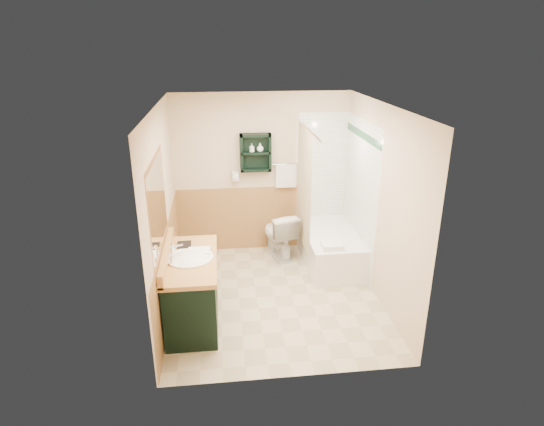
{
  "coord_description": "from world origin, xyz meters",
  "views": [
    {
      "loc": [
        -0.62,
        -5.02,
        3.08
      ],
      "look_at": [
        -0.0,
        0.2,
        1.07
      ],
      "focal_mm": 30.0,
      "sensor_mm": 36.0,
      "label": 1
    }
  ],
  "objects": [
    {
      "name": "tub_towel",
      "position": [
        0.81,
        0.3,
        0.53
      ],
      "size": [
        0.27,
        0.22,
        0.07
      ],
      "primitive_type": "cube",
      "color": "silver",
      "rests_on": "bathtub"
    },
    {
      "name": "vanity",
      "position": [
        -0.99,
        -0.4,
        0.4
      ],
      "size": [
        0.59,
        1.26,
        0.8
      ],
      "primitive_type": "cube",
      "color": "black",
      "rests_on": "ground"
    },
    {
      "name": "hair_dryer",
      "position": [
        -0.4,
        1.43,
        1.2
      ],
      "size": [
        0.1,
        0.24,
        0.18
      ],
      "primitive_type": null,
      "color": "white",
      "rests_on": "back_wall"
    },
    {
      "name": "shower_curtain",
      "position": [
        0.53,
        0.92,
        1.15
      ],
      "size": [
        1.05,
        1.05,
        1.7
      ],
      "primitive_type": null,
      "color": "beige",
      "rests_on": "curtain_rod"
    },
    {
      "name": "counter_towel",
      "position": [
        -0.9,
        -0.28,
        0.82
      ],
      "size": [
        0.25,
        0.19,
        0.04
      ],
      "primitive_type": "cube",
      "color": "silver",
      "rests_on": "vanity"
    },
    {
      "name": "towel_bar",
      "position": [
        0.35,
        1.45,
        1.35
      ],
      "size": [
        0.4,
        0.06,
        0.4
      ],
      "primitive_type": null,
      "color": "silver",
      "rests_on": "back_wall"
    },
    {
      "name": "soap_bottle_a",
      "position": [
        -0.15,
        1.4,
        1.59
      ],
      "size": [
        0.09,
        0.13,
        0.05
      ],
      "primitive_type": "imported",
      "rotation": [
        0.0,
        0.0,
        0.31
      ],
      "color": "white",
      "rests_on": "wall_shelf"
    },
    {
      "name": "mirror_frame",
      "position": [
        -1.27,
        -0.55,
        1.5
      ],
      "size": [
        1.3,
        1.3,
        1.0
      ],
      "primitive_type": null,
      "color": "#985C31",
      "rests_on": "left_wall"
    },
    {
      "name": "mirror_glass",
      "position": [
        -1.27,
        -0.55,
        1.5
      ],
      "size": [
        1.2,
        1.2,
        0.9
      ],
      "primitive_type": null,
      "color": "white",
      "rests_on": "left_wall"
    },
    {
      "name": "right_wall",
      "position": [
        1.32,
        0.0,
        1.2
      ],
      "size": [
        0.04,
        3.0,
        2.4
      ],
      "primitive_type": "cube",
      "color": "beige",
      "rests_on": "ground"
    },
    {
      "name": "left_wall",
      "position": [
        -1.32,
        0.0,
        1.2
      ],
      "size": [
        0.04,
        3.0,
        2.4
      ],
      "primitive_type": "cube",
      "color": "beige",
      "rests_on": "ground"
    },
    {
      "name": "wall_shelf",
      "position": [
        -0.1,
        1.41,
        1.55
      ],
      "size": [
        0.45,
        0.15,
        0.55
      ],
      "primitive_type": "cube",
      "color": "black",
      "rests_on": "back_wall"
    },
    {
      "name": "tile_accent",
      "position": [
        1.27,
        0.75,
        1.9
      ],
      "size": [
        1.5,
        1.5,
        0.1
      ],
      "primitive_type": null,
      "color": "#134426",
      "rests_on": "right_wall"
    },
    {
      "name": "tile_right",
      "position": [
        1.28,
        0.75,
        1.05
      ],
      "size": [
        1.5,
        1.5,
        2.1
      ],
      "primitive_type": null,
      "color": "white",
      "rests_on": "right_wall"
    },
    {
      "name": "wainscot_back",
      "position": [
        0.0,
        1.49,
        0.5
      ],
      "size": [
        2.58,
        2.58,
        1.0
      ],
      "primitive_type": null,
      "color": "#B48849",
      "rests_on": "back_wall"
    },
    {
      "name": "back_wall",
      "position": [
        0.0,
        1.52,
        1.2
      ],
      "size": [
        2.6,
        0.04,
        2.4
      ],
      "primitive_type": "cube",
      "color": "beige",
      "rests_on": "ground"
    },
    {
      "name": "soap_bottle_b",
      "position": [
        -0.03,
        1.4,
        1.61
      ],
      "size": [
        0.11,
        0.13,
        0.1
      ],
      "primitive_type": "imported",
      "rotation": [
        0.0,
        0.0,
        0.07
      ],
      "color": "white",
      "rests_on": "wall_shelf"
    },
    {
      "name": "floor",
      "position": [
        0.0,
        0.0,
        0.0
      ],
      "size": [
        3.0,
        3.0,
        0.0
      ],
      "primitive_type": "plane",
      "color": "beige",
      "rests_on": "ground"
    },
    {
      "name": "bathtub",
      "position": [
        0.93,
        0.87,
        0.25
      ],
      "size": [
        0.74,
        1.5,
        0.5
      ],
      "primitive_type": "cube",
      "color": "white",
      "rests_on": "ground"
    },
    {
      "name": "tile_back",
      "position": [
        1.03,
        1.48,
        1.05
      ],
      "size": [
        0.95,
        0.95,
        2.1
      ],
      "primitive_type": null,
      "color": "white",
      "rests_on": "back_wall"
    },
    {
      "name": "vanity_book",
      "position": [
        -1.16,
        -0.07,
        0.91
      ],
      "size": [
        0.16,
        0.03,
        0.22
      ],
      "primitive_type": "imported",
      "rotation": [
        0.0,
        0.0,
        0.04
      ],
      "color": "black",
      "rests_on": "vanity"
    },
    {
      "name": "curtain_rod",
      "position": [
        0.53,
        0.75,
        2.0
      ],
      "size": [
        0.03,
        1.6,
        0.03
      ],
      "primitive_type": "cylinder",
      "rotation": [
        1.57,
        0.0,
        0.0
      ],
      "color": "silver",
      "rests_on": "back_wall"
    },
    {
      "name": "toilet",
      "position": [
        0.21,
        1.16,
        0.35
      ],
      "size": [
        0.58,
        0.79,
        0.69
      ],
      "primitive_type": "imported",
      "rotation": [
        0.0,
        0.0,
        3.43
      ],
      "color": "white",
      "rests_on": "ground"
    },
    {
      "name": "wainscot_left",
      "position": [
        -1.29,
        0.0,
        0.5
      ],
      "size": [
        2.98,
        2.98,
        1.0
      ],
      "primitive_type": null,
      "color": "#B48849",
      "rests_on": "left_wall"
    },
    {
      "name": "ceiling",
      "position": [
        0.0,
        0.0,
        2.42
      ],
      "size": [
        2.6,
        3.0,
        0.04
      ],
      "primitive_type": "cube",
      "color": "white",
      "rests_on": "back_wall"
    }
  ]
}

